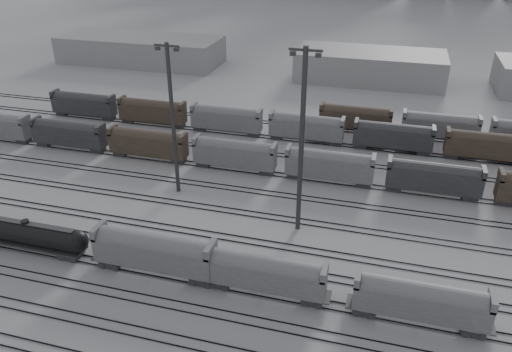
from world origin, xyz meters
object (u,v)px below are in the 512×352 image
(hopper_car_a, at_px, (154,251))
(tank_car_b, at_px, (28,234))
(light_mast_c, at_px, (302,140))
(hopper_car_b, at_px, (266,272))
(hopper_car_c, at_px, (421,300))

(hopper_car_a, bearing_deg, tank_car_b, 180.00)
(hopper_car_a, xyz_separation_m, light_mast_c, (15.42, 15.14, 10.66))
(tank_car_b, bearing_deg, light_mast_c, 23.84)
(hopper_car_b, height_order, hopper_car_c, hopper_car_c)
(hopper_car_a, distance_m, hopper_car_b, 14.52)
(tank_car_b, xyz_separation_m, hopper_car_b, (33.36, 0.00, 0.60))
(tank_car_b, height_order, light_mast_c, light_mast_c)
(tank_car_b, distance_m, hopper_car_a, 18.86)
(hopper_car_a, distance_m, light_mast_c, 24.09)
(hopper_car_a, height_order, light_mast_c, light_mast_c)
(hopper_car_a, relative_size, hopper_car_c, 1.08)
(hopper_car_c, bearing_deg, hopper_car_a, 180.00)
(tank_car_b, bearing_deg, hopper_car_a, 0.00)
(tank_car_b, height_order, hopper_car_c, hopper_car_c)
(hopper_car_a, height_order, hopper_car_c, hopper_car_a)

